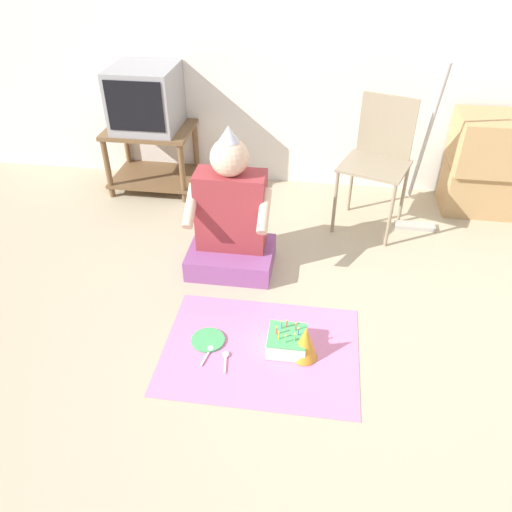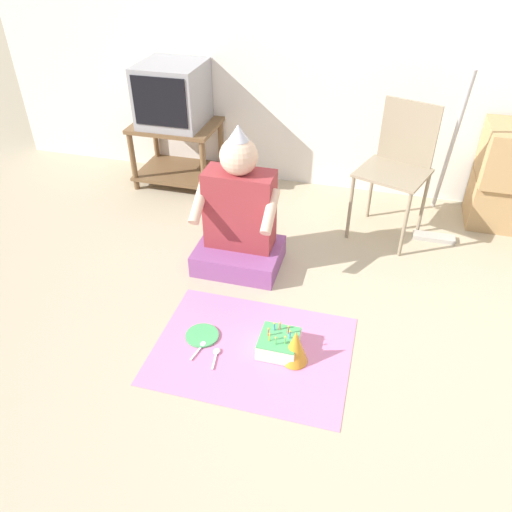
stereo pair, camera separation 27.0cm
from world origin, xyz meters
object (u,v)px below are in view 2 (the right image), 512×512
party_hat_blue (295,346)px  paper_plate (202,335)px  folding_chair (399,161)px  dust_mop (443,188)px  birthday_cake (279,343)px  person_seated (239,219)px  tv (173,94)px

party_hat_blue → paper_plate: (-0.52, 0.04, -0.09)m
folding_chair → dust_mop: 0.39m
party_hat_blue → birthday_cake: bearing=153.4°
folding_chair → birthday_cake: (-0.48, -1.35, -0.48)m
person_seated → paper_plate: size_ratio=5.15×
tv → person_seated: tv is taller
tv → folding_chair: 1.75m
dust_mop → person_seated: 1.42m
dust_mop → person_seated: (-1.22, -0.73, -0.00)m
tv → birthday_cake: 2.18m
folding_chair → party_hat_blue: folding_chair is taller
party_hat_blue → person_seated: bearing=124.5°
folding_chair → person_seated: person_seated is taller
tv → folding_chair: (1.71, -0.32, -0.20)m
tv → party_hat_blue: bearing=-52.5°
dust_mop → party_hat_blue: dust_mop is taller
dust_mop → birthday_cake: size_ratio=5.75×
folding_chair → tv: bearing=169.4°
tv → paper_plate: (0.81, -1.68, -0.72)m
folding_chair → paper_plate: 1.71m
folding_chair → dust_mop: bearing=13.8°
tv → birthday_cake: (1.23, -1.67, -0.67)m
birthday_cake → paper_plate: size_ratio=1.12×
tv → party_hat_blue: tv is taller
party_hat_blue → paper_plate: size_ratio=1.11×
tv → paper_plate: size_ratio=2.67×
tv → person_seated: bearing=-50.3°
party_hat_blue → paper_plate: party_hat_blue is taller
person_seated → birthday_cake: 0.86m
paper_plate → person_seated: bearing=89.7°
tv → party_hat_blue: size_ratio=2.40×
party_hat_blue → paper_plate: bearing=175.6°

